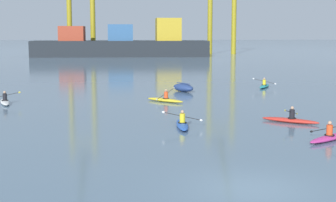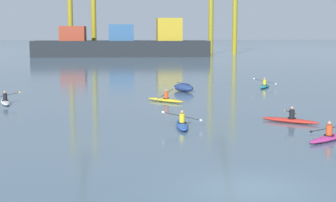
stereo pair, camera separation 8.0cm
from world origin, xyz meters
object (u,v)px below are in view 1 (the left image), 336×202
object	(u,v)px
kayak_magenta	(330,137)
kayak_blue	(182,124)
capsized_dinghy	(183,88)
kayak_white	(5,101)
kayak_yellow	(165,99)
kayak_teal	(264,86)
container_barge	(122,44)
kayak_red	(290,120)

from	to	relation	value
kayak_magenta	kayak_blue	bearing A→B (deg)	148.79
capsized_dinghy	kayak_white	size ratio (longest dim) A/B	0.82
kayak_yellow	kayak_magenta	bearing A→B (deg)	-64.88
kayak_white	kayak_blue	world-z (taller)	same
kayak_teal	container_barge	bearing A→B (deg)	101.53
capsized_dinghy	kayak_yellow	world-z (taller)	kayak_yellow
kayak_white	container_barge	bearing A→B (deg)	83.91
kayak_red	capsized_dinghy	bearing A→B (deg)	105.07
kayak_red	kayak_blue	xyz separation A→B (m)	(-6.34, -0.89, -0.00)
container_barge	kayak_white	xyz separation A→B (m)	(-8.15, -76.43, -2.50)
kayak_yellow	capsized_dinghy	bearing A→B (deg)	72.29
capsized_dinghy	kayak_yellow	size ratio (longest dim) A/B	0.99
kayak_white	kayak_red	bearing A→B (deg)	-27.36
kayak_magenta	kayak_teal	xyz separation A→B (m)	(3.34, 23.73, -0.00)
kayak_red	kayak_blue	distance (m)	6.40
kayak_blue	kayak_yellow	bearing A→B (deg)	90.65
kayak_yellow	kayak_white	bearing A→B (deg)	-179.28
kayak_magenta	kayak_white	distance (m)	23.38
kayak_teal	kayak_magenta	bearing A→B (deg)	-98.00
kayak_teal	kayak_red	bearing A→B (deg)	-101.04
container_barge	kayak_blue	world-z (taller)	container_barge
kayak_magenta	kayak_white	xyz separation A→B (m)	(-18.48, 14.32, -0.00)
kayak_teal	capsized_dinghy	bearing A→B (deg)	-161.69
kayak_teal	kayak_red	distance (m)	19.15
kayak_magenta	capsized_dinghy	bearing A→B (deg)	102.51
capsized_dinghy	kayak_teal	distance (m)	8.44
container_barge	kayak_magenta	world-z (taller)	container_barge
kayak_red	kayak_yellow	bearing A→B (deg)	124.08
container_barge	kayak_yellow	distance (m)	76.41
capsized_dinghy	kayak_magenta	bearing A→B (deg)	-77.49
kayak_yellow	kayak_teal	bearing A→B (deg)	42.44
container_barge	kayak_red	distance (m)	86.44
kayak_yellow	kayak_teal	world-z (taller)	kayak_yellow
capsized_dinghy	kayak_white	xyz separation A→B (m)	(-13.80, -6.75, -0.18)
capsized_dinghy	kayak_yellow	xyz separation A→B (m)	(-2.11, -6.60, -0.18)
kayak_yellow	kayak_white	distance (m)	11.70
kayak_white	kayak_yellow	bearing A→B (deg)	0.72
kayak_magenta	kayak_teal	bearing A→B (deg)	82.00
kayak_magenta	kayak_white	world-z (taller)	kayak_magenta
kayak_teal	kayak_red	size ratio (longest dim) A/B	1.08
kayak_yellow	kayak_white	size ratio (longest dim) A/B	0.83
kayak_red	kayak_magenta	bearing A→B (deg)	-86.16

